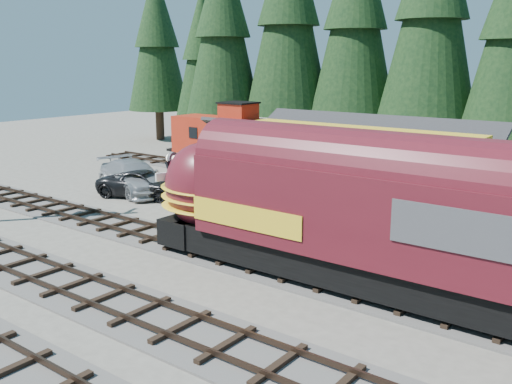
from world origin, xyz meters
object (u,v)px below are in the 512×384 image
Objects in this scene: depot at (348,169)px; pickup_truck_a at (145,184)px; locomotive at (321,214)px; caboose at (229,140)px; pickup_truck_b at (134,177)px.

pickup_truck_a is (-12.80, -1.33, -2.18)m from depot.
caboose reaches higher than locomotive.
caboose is (-13.61, 7.50, -0.60)m from depot.
locomotive is at bearing -69.61° from depot.
pickup_truck_b is at bearing -94.29° from caboose.
depot is at bearing -68.52° from pickup_truck_b.
locomotive reaches higher than pickup_truck_b.
caboose reaches higher than pickup_truck_a.
caboose is 1.60× the size of pickup_truck_a.
pickup_truck_b is at bearing 56.17° from pickup_truck_a.
caboose is at bearing 151.13° from depot.
pickup_truck_b is (-14.24, -0.94, -2.00)m from depot.
pickup_truck_a is at bearing 161.24° from locomotive.
locomotive is (2.42, -6.50, -0.43)m from depot.
pickup_truck_a is at bearing -87.52° from pickup_truck_b.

